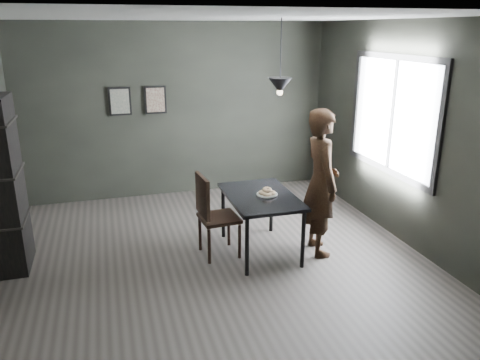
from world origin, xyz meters
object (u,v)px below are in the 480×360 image
object	(u,v)px
white_plate	(267,195)
cafe_table	(261,201)
woman	(321,183)
shelf_unit	(2,186)
pendant_lamp	(280,85)
wood_chair	(212,211)

from	to	relation	value
white_plate	cafe_table	bearing A→B (deg)	158.26
woman	shelf_unit	size ratio (longest dim) A/B	0.90
cafe_table	pendant_lamp	bearing A→B (deg)	21.80
woman	shelf_unit	xyz separation A→B (m)	(-3.62, 0.63, 0.10)
cafe_table	shelf_unit	world-z (taller)	shelf_unit
woman	pendant_lamp	xyz separation A→B (m)	(-0.45, 0.29, 1.14)
wood_chair	pendant_lamp	size ratio (longest dim) A/B	1.20
pendant_lamp	white_plate	bearing A→B (deg)	-144.48
cafe_table	white_plate	bearing A→B (deg)	-21.74
white_plate	shelf_unit	bearing A→B (deg)	171.25
pendant_lamp	woman	bearing A→B (deg)	-33.27
cafe_table	shelf_unit	size ratio (longest dim) A/B	0.60
woman	wood_chair	distance (m)	1.36
cafe_table	pendant_lamp	world-z (taller)	pendant_lamp
woman	shelf_unit	bearing A→B (deg)	86.29
white_plate	wood_chair	bearing A→B (deg)	173.16
cafe_table	shelf_unit	xyz separation A→B (m)	(-2.92, 0.43, 0.33)
wood_chair	pendant_lamp	xyz separation A→B (m)	(0.85, 0.05, 1.46)
cafe_table	wood_chair	bearing A→B (deg)	175.01
white_plate	shelf_unit	distance (m)	3.04
woman	white_plate	bearing A→B (deg)	81.27
shelf_unit	pendant_lamp	distance (m)	3.35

